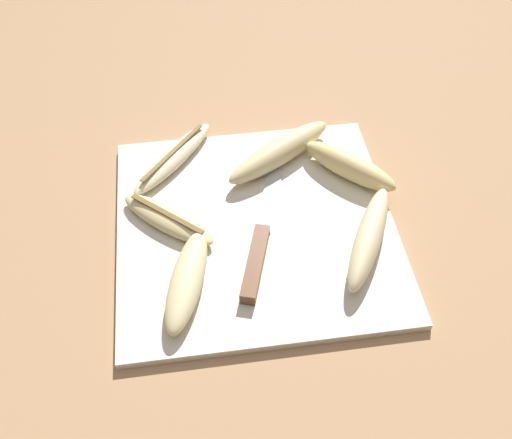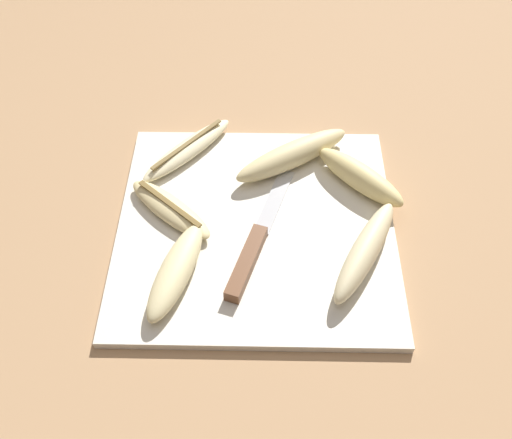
% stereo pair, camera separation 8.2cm
% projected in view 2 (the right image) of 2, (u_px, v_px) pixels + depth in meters
% --- Properties ---
extents(ground_plane, '(4.00, 4.00, 0.00)m').
position_uv_depth(ground_plane, '(256.00, 230.00, 0.84)').
color(ground_plane, tan).
extents(cutting_board, '(0.38, 0.38, 0.01)m').
position_uv_depth(cutting_board, '(256.00, 227.00, 0.83)').
color(cutting_board, silver).
rests_on(cutting_board, ground_plane).
extents(knife, '(0.09, 0.24, 0.02)m').
position_uv_depth(knife, '(252.00, 252.00, 0.79)').
color(knife, brown).
rests_on(knife, cutting_board).
extents(banana_cream_curved, '(0.12, 0.18, 0.04)m').
position_uv_depth(banana_cream_curved, '(365.00, 251.00, 0.77)').
color(banana_cream_curved, beige).
rests_on(banana_cream_curved, cutting_board).
extents(banana_soft_right, '(0.08, 0.16, 0.03)m').
position_uv_depth(banana_soft_right, '(176.00, 271.00, 0.76)').
color(banana_soft_right, beige).
rests_on(banana_soft_right, cutting_board).
extents(banana_pale_long, '(0.14, 0.16, 0.02)m').
position_uv_depth(banana_pale_long, '(188.00, 149.00, 0.91)').
color(banana_pale_long, beige).
rests_on(banana_pale_long, cutting_board).
extents(banana_mellow_near, '(0.14, 0.13, 0.02)m').
position_uv_depth(banana_mellow_near, '(170.00, 209.00, 0.83)').
color(banana_mellow_near, beige).
rests_on(banana_mellow_near, cutting_board).
extents(banana_ripe_center, '(0.18, 0.14, 0.04)m').
position_uv_depth(banana_ripe_center, '(292.00, 155.00, 0.89)').
color(banana_ripe_center, beige).
rests_on(banana_ripe_center, cutting_board).
extents(banana_golden_short, '(0.13, 0.14, 0.04)m').
position_uv_depth(banana_golden_short, '(360.00, 177.00, 0.86)').
color(banana_golden_short, '#EDD689').
rests_on(banana_golden_short, cutting_board).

